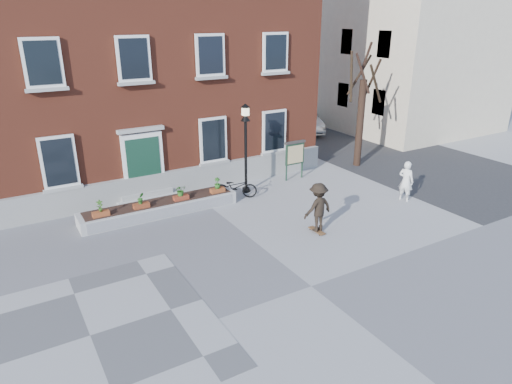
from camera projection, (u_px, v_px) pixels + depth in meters
ground at (311, 286)px, 13.21m from camera, size 100.00×100.00×0.00m
checker_patch at (90, 336)px, 11.17m from camera, size 6.00×6.00×0.01m
bicycle at (235, 187)px, 19.48m from camera, size 1.94×1.47×0.98m
parked_car at (302, 120)px, 30.64m from camera, size 3.00×4.96×1.54m
bystander at (406, 181)px, 19.04m from camera, size 0.60×0.74×1.74m
brick_building at (101, 39)px, 21.20m from camera, size 18.40×10.85×12.60m
planter_assembly at (161, 207)px, 17.92m from camera, size 6.20×1.12×1.15m
bare_tree at (361, 112)px, 22.90m from camera, size 1.83×1.83×6.16m
side_street at (347, 20)px, 35.09m from camera, size 15.20×36.00×14.50m
lamp_post at (246, 136)px, 19.36m from camera, size 0.40×0.40×3.93m
notice_board at (295, 154)px, 21.41m from camera, size 1.10×0.16×1.87m
skateboarder at (318, 207)px, 16.17m from camera, size 1.21×0.78×1.88m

